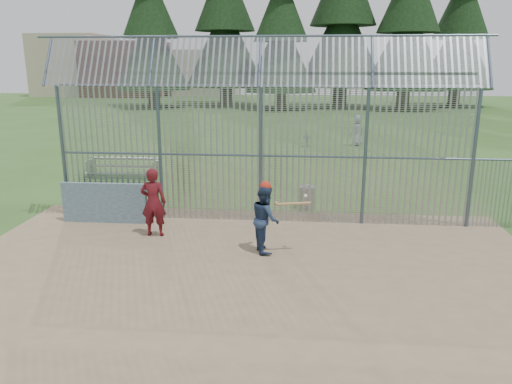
# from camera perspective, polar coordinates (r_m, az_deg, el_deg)

# --- Properties ---
(ground) EXTENTS (120.00, 120.00, 0.00)m
(ground) POSITION_cam_1_polar(r_m,az_deg,el_deg) (11.80, -0.90, -8.61)
(ground) COLOR #2D511E
(ground) RESTS_ON ground
(dirt_infield) EXTENTS (14.00, 10.00, 0.02)m
(dirt_infield) POSITION_cam_1_polar(r_m,az_deg,el_deg) (11.34, -1.17, -9.57)
(dirt_infield) COLOR #756047
(dirt_infield) RESTS_ON ground
(dugout_wall) EXTENTS (2.50, 0.12, 1.20)m
(dugout_wall) POSITION_cam_1_polar(r_m,az_deg,el_deg) (15.38, -17.01, -1.19)
(dugout_wall) COLOR #38566B
(dugout_wall) RESTS_ON dirt_infield
(batter) EXTENTS (0.85, 0.98, 1.70)m
(batter) POSITION_cam_1_polar(r_m,az_deg,el_deg) (12.44, 1.08, -3.06)
(batter) COLOR navy
(batter) RESTS_ON dirt_infield
(onlooker) EXTENTS (0.70, 0.48, 1.89)m
(onlooker) POSITION_cam_1_polar(r_m,az_deg,el_deg) (13.81, -11.64, -1.15)
(onlooker) COLOR maroon
(onlooker) RESTS_ON dirt_infield
(bg_kid_standing) EXTENTS (1.01, 0.93, 1.73)m
(bg_kid_standing) POSITION_cam_1_polar(r_m,az_deg,el_deg) (28.69, 11.52, 6.88)
(bg_kid_standing) COLOR gray
(bg_kid_standing) RESTS_ON ground
(bg_kid_seated) EXTENTS (0.51, 0.31, 0.81)m
(bg_kid_seated) POSITION_cam_1_polar(r_m,az_deg,el_deg) (28.05, 5.80, 5.98)
(bg_kid_seated) COLOR gray
(bg_kid_seated) RESTS_ON ground
(batting_gear) EXTENTS (1.26, 0.42, 0.56)m
(batting_gear) POSITION_cam_1_polar(r_m,az_deg,el_deg) (12.20, 1.73, 0.28)
(batting_gear) COLOR #B22817
(batting_gear) RESTS_ON ground
(trash_can) EXTENTS (0.56, 0.56, 0.82)m
(trash_can) POSITION_cam_1_polar(r_m,az_deg,el_deg) (16.27, 5.80, -0.62)
(trash_can) COLOR gray
(trash_can) RESTS_ON ground
(bleacher) EXTENTS (3.00, 0.95, 0.72)m
(bleacher) POSITION_cam_1_polar(r_m,az_deg,el_deg) (21.40, -14.88, 2.79)
(bleacher) COLOR gray
(bleacher) RESTS_ON ground
(backstop_fence) EXTENTS (20.09, 0.81, 5.30)m
(backstop_fence) POSITION_cam_1_polar(r_m,az_deg,el_deg) (14.40, 7.75, 5.37)
(backstop_fence) COLOR #47566B
(backstop_fence) RESTS_ON ground
(distant_buildings) EXTENTS (26.50, 10.50, 8.00)m
(distant_buildings) POSITION_cam_1_polar(r_m,az_deg,el_deg) (71.53, -15.08, 13.49)
(distant_buildings) COLOR brown
(distant_buildings) RESTS_ON ground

